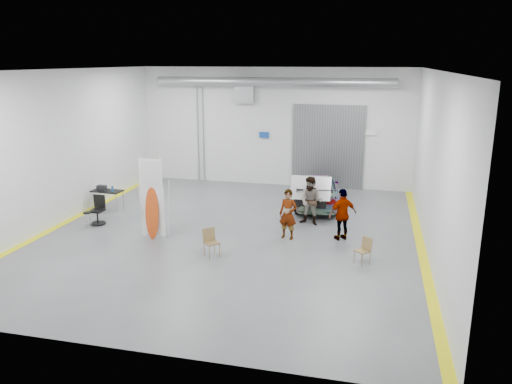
% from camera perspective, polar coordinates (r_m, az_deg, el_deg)
% --- Properties ---
extents(ground, '(16.00, 16.00, 0.00)m').
position_cam_1_polar(ground, '(18.83, -2.92, -4.81)').
color(ground, '#56585D').
rests_on(ground, ground).
extents(room_shell, '(14.02, 16.18, 6.01)m').
position_cam_1_polar(room_shell, '(19.94, -0.59, 8.36)').
color(room_shell, silver).
rests_on(room_shell, ground).
extents(sedan_car, '(2.50, 5.00, 1.40)m').
position_cam_1_polar(sedan_car, '(22.46, 6.98, 0.22)').
color(sedan_car, silver).
rests_on(sedan_car, ground).
extents(person_a, '(0.75, 0.57, 1.84)m').
position_cam_1_polar(person_a, '(18.12, 3.68, -2.55)').
color(person_a, '#8F704E').
rests_on(person_a, ground).
extents(person_b, '(1.10, 0.94, 1.94)m').
position_cam_1_polar(person_b, '(19.71, 6.33, -1.02)').
color(person_b, slate).
rests_on(person_b, ground).
extents(person_c, '(1.17, 1.00, 1.90)m').
position_cam_1_polar(person_c, '(18.23, 9.87, -2.54)').
color(person_c, brown).
rests_on(person_c, ground).
extents(surfboard_display, '(0.89, 0.25, 3.14)m').
position_cam_1_polar(surfboard_display, '(18.35, -11.81, -1.47)').
color(surfboard_display, white).
rests_on(surfboard_display, ground).
extents(folding_chair_near, '(0.61, 0.70, 0.93)m').
position_cam_1_polar(folding_chair_near, '(16.73, -5.06, -6.38)').
color(folding_chair_near, brown).
rests_on(folding_chair_near, ground).
extents(folding_chair_far, '(0.57, 0.64, 0.86)m').
position_cam_1_polar(folding_chair_far, '(16.43, 12.04, -7.15)').
color(folding_chair_far, brown).
rests_on(folding_chair_far, ground).
extents(shop_stool, '(0.32, 0.32, 0.63)m').
position_cam_1_polar(shop_stool, '(20.48, -18.68, -3.04)').
color(shop_stool, black).
rests_on(shop_stool, ground).
extents(work_table, '(1.38, 0.76, 1.09)m').
position_cam_1_polar(work_table, '(22.65, -16.81, 0.18)').
color(work_table, gray).
rests_on(work_table, ground).
extents(office_chair, '(0.61, 0.61, 1.14)m').
position_cam_1_polar(office_chair, '(20.78, -17.59, -2.16)').
color(office_chair, black).
rests_on(office_chair, ground).
extents(trunk_lid, '(1.63, 0.99, 0.04)m').
position_cam_1_polar(trunk_lid, '(20.21, 6.32, 0.68)').
color(trunk_lid, silver).
rests_on(trunk_lid, sedan_car).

